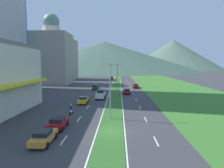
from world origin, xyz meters
name	(u,v)px	position (x,y,z in m)	size (l,w,h in m)	color
ground_plane	(111,132)	(0.00, 0.00, 0.00)	(600.00, 600.00, 0.00)	#38383A
grass_median	(117,84)	(0.00, 60.00, 0.03)	(3.20, 240.00, 0.06)	#2D6023
grass_verge_right	(165,84)	(20.60, 60.00, 0.03)	(24.00, 240.00, 0.06)	#387028
lane_dash_left_2	(64,140)	(-5.10, -2.90, 0.01)	(0.16, 2.80, 0.01)	silver
lane_dash_left_3	(79,119)	(-5.10, 5.65, 0.01)	(0.16, 2.80, 0.01)	silver
lane_dash_left_4	(88,107)	(-5.10, 14.20, 0.01)	(0.16, 2.80, 0.01)	silver
lane_dash_left_5	(93,99)	(-5.10, 22.75, 0.01)	(0.16, 2.80, 0.01)	silver
lane_dash_left_6	(97,94)	(-5.10, 31.30, 0.01)	(0.16, 2.80, 0.01)	silver
lane_dash_left_7	(100,90)	(-5.10, 39.85, 0.01)	(0.16, 2.80, 0.01)	silver
lane_dash_left_8	(102,87)	(-5.10, 48.40, 0.01)	(0.16, 2.80, 0.01)	silver
lane_dash_left_9	(104,85)	(-5.10, 56.95, 0.01)	(0.16, 2.80, 0.01)	silver
lane_dash_left_10	(105,83)	(-5.10, 65.50, 0.01)	(0.16, 2.80, 0.01)	silver
lane_dash_left_11	(107,81)	(-5.10, 74.05, 0.01)	(0.16, 2.80, 0.01)	silver
lane_dash_left_12	(108,80)	(-5.10, 82.60, 0.01)	(0.16, 2.80, 0.01)	silver
lane_dash_right_2	(156,141)	(5.10, -2.90, 0.01)	(0.16, 2.80, 0.01)	silver
lane_dash_right_3	(146,120)	(5.10, 5.65, 0.01)	(0.16, 2.80, 0.01)	silver
lane_dash_right_4	(140,107)	(5.10, 14.20, 0.01)	(0.16, 2.80, 0.01)	silver
lane_dash_right_5	(136,100)	(5.10, 22.75, 0.01)	(0.16, 2.80, 0.01)	silver
lane_dash_right_6	(133,94)	(5.10, 31.30, 0.01)	(0.16, 2.80, 0.01)	silver
lane_dash_right_7	(132,90)	(5.10, 39.85, 0.01)	(0.16, 2.80, 0.01)	silver
lane_dash_right_8	(130,87)	(5.10, 48.40, 0.01)	(0.16, 2.80, 0.01)	silver
lane_dash_right_9	(129,85)	(5.10, 56.95, 0.01)	(0.16, 2.80, 0.01)	silver
lane_dash_right_10	(128,83)	(5.10, 65.50, 0.01)	(0.16, 2.80, 0.01)	silver
lane_dash_right_11	(127,81)	(5.10, 74.05, 0.01)	(0.16, 2.80, 0.01)	silver
lane_dash_right_12	(127,80)	(5.10, 82.60, 0.01)	(0.16, 2.80, 0.01)	silver
edge_line_median_left	(112,84)	(-1.75, 60.00, 0.01)	(0.16, 240.00, 0.01)	silver
edge_line_median_right	(121,84)	(1.75, 60.00, 0.01)	(0.16, 240.00, 0.01)	silver
domed_building	(52,56)	(-27.02, 59.26, 11.78)	(14.82, 14.82, 29.17)	#9E9384
midrise_colored	(61,60)	(-30.96, 85.19, 10.79)	(15.90, 15.90, 21.57)	#9E9384
hill_far_left	(82,59)	(-54.01, 272.31, 16.00)	(194.33, 194.33, 31.99)	#516B56
hill_far_center	(105,56)	(-16.26, 225.65, 17.86)	(224.86, 224.86, 35.72)	#3D5647
hill_far_right	(173,55)	(81.24, 275.72, 21.72)	(140.03, 140.03, 43.43)	#516B56
street_lamp_near	(112,88)	(-0.01, 5.78, 4.86)	(2.62, 0.33, 8.42)	#99999E
street_lamp_mid	(116,77)	(0.22, 30.53, 4.96)	(3.08, 0.36, 8.53)	#99999E
car_0	(95,87)	(-6.85, 41.64, 0.80)	(1.95, 4.37, 1.59)	#0C5128
car_1	(136,86)	(6.96, 46.17, 0.73)	(1.91, 4.65, 1.43)	maroon
car_2	(58,123)	(-6.98, 1.11, 0.76)	(2.00, 4.43, 1.47)	maroon
car_3	(83,100)	(-6.63, 17.60, 0.78)	(1.89, 4.42, 1.52)	yellow
car_4	(111,78)	(-3.26, 86.26, 0.74)	(1.99, 4.50, 1.45)	maroon
car_5	(44,136)	(-7.01, -3.84, 0.74)	(1.90, 4.45, 1.45)	#C6842D
car_6	(127,91)	(3.23, 31.77, 0.74)	(1.91, 4.64, 1.45)	maroon
pickup_truck_0	(100,94)	(-3.51, 24.11, 0.98)	(2.18, 5.40, 2.00)	silver
motorcycle_rider	(71,110)	(-7.00, 8.38, 0.75)	(0.36, 2.00, 1.80)	black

